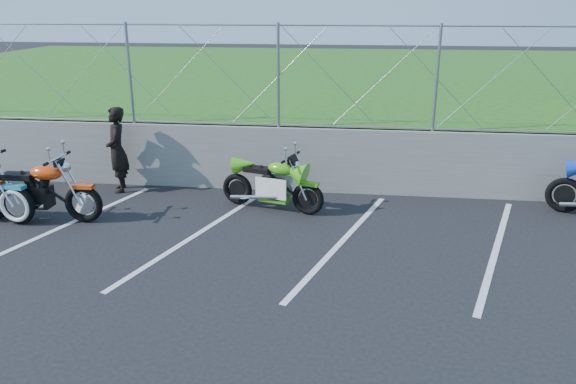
# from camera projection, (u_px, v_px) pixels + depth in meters

# --- Properties ---
(ground) EXTENTS (90.00, 90.00, 0.00)m
(ground) POSITION_uv_depth(u_px,v_px,m) (180.00, 259.00, 8.42)
(ground) COLOR black
(ground) RESTS_ON ground
(retaining_wall) EXTENTS (30.00, 0.22, 1.30)m
(retaining_wall) POSITION_uv_depth(u_px,v_px,m) (231.00, 157.00, 11.50)
(retaining_wall) COLOR slate
(retaining_wall) RESTS_ON ground
(grass_field) EXTENTS (30.00, 20.00, 1.30)m
(grass_field) POSITION_uv_depth(u_px,v_px,m) (290.00, 87.00, 20.89)
(grass_field) COLOR #215316
(grass_field) RESTS_ON ground
(chain_link_fence) EXTENTS (28.00, 0.03, 2.00)m
(chain_link_fence) POSITION_uv_depth(u_px,v_px,m) (228.00, 75.00, 10.97)
(chain_link_fence) COLOR gray
(chain_link_fence) RESTS_ON retaining_wall
(parking_lines) EXTENTS (18.29, 4.31, 0.01)m
(parking_lines) POSITION_uv_depth(u_px,v_px,m) (270.00, 237.00, 9.21)
(parking_lines) COLOR silver
(parking_lines) RESTS_ON ground
(naked_orange) EXTENTS (2.34, 0.79, 1.17)m
(naked_orange) POSITION_uv_depth(u_px,v_px,m) (39.00, 194.00, 9.77)
(naked_orange) COLOR black
(naked_orange) RESTS_ON ground
(sportbike_green) EXTENTS (1.99, 0.78, 1.06)m
(sportbike_green) POSITION_uv_depth(u_px,v_px,m) (273.00, 186.00, 10.31)
(sportbike_green) COLOR black
(sportbike_green) RESTS_ON ground
(person_standing) EXTENTS (0.61, 0.73, 1.72)m
(person_standing) POSITION_uv_depth(u_px,v_px,m) (117.00, 150.00, 11.22)
(person_standing) COLOR black
(person_standing) RESTS_ON ground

